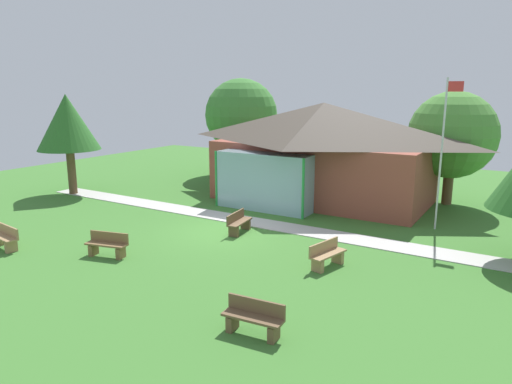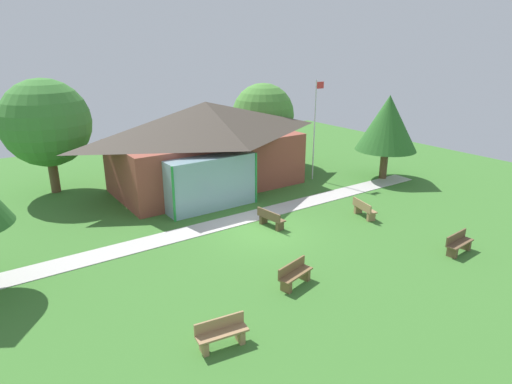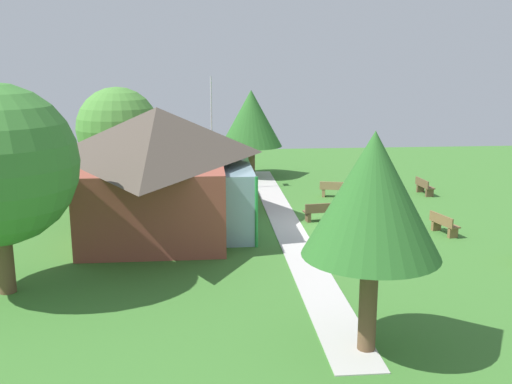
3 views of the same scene
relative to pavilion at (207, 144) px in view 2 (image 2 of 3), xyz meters
name	(u,v)px [view 2 (image 2 of 3)]	position (x,y,z in m)	size (l,w,h in m)	color
ground_plane	(262,231)	(-1.08, -7.04, -2.62)	(44.00, 44.00, 0.00)	#3D752D
pavilion	(207,144)	(0.00, 0.00, 0.00)	(11.56, 7.18, 5.04)	brown
footpath	(242,219)	(-1.08, -5.33, -2.61)	(24.82, 1.30, 0.03)	#BCB7B2
flagpole	(315,126)	(6.28, -2.26, 0.75)	(0.64, 0.08, 6.16)	silver
bench_front_right	(458,244)	(4.24, -13.43, -2.22)	(1.53, 0.55, 0.84)	brown
bench_front_center	(295,275)	(-2.88, -11.57, -2.22)	(1.56, 0.79, 0.84)	brown
bench_rear_near_path	(271,219)	(-0.48, -6.91, -2.22)	(0.63, 1.54, 0.84)	brown
bench_front_left	(222,334)	(-6.69, -12.96, -2.22)	(1.55, 0.64, 0.84)	#9E7A51
bench_mid_right	(364,209)	(4.04, -8.53, -2.22)	(0.78, 1.56, 0.84)	#9E7A51
tree_behind_pavilion_left	(46,123)	(-7.66, 4.33, 1.38)	(4.84, 4.84, 6.43)	brown
tree_behind_pavilion_right	(263,115)	(5.88, 2.63, 0.86)	(4.28, 4.28, 5.64)	brown
tree_east_hedge	(388,123)	(10.04, -4.69, 0.90)	(3.75, 3.75, 5.23)	brown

